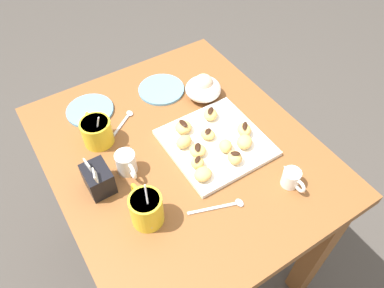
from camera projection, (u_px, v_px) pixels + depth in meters
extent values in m
plane|color=#423D38|center=(184.00, 250.00, 1.74)|extent=(8.00, 8.00, 0.00)
cube|color=brown|center=(181.00, 152.00, 1.18)|extent=(0.93, 0.79, 0.04)
cube|color=brown|center=(317.00, 250.00, 1.36)|extent=(0.07, 0.07, 0.72)
cube|color=brown|center=(198.00, 118.00, 1.80)|extent=(0.07, 0.07, 0.72)
cube|color=brown|center=(67.00, 179.00, 1.57)|extent=(0.07, 0.07, 0.72)
cube|color=white|center=(216.00, 143.00, 1.17)|extent=(0.30, 0.30, 0.02)
cylinder|color=yellow|center=(147.00, 210.00, 0.96)|extent=(0.09, 0.09, 0.10)
torus|color=yellow|center=(137.00, 194.00, 0.99)|extent=(0.06, 0.01, 0.06)
cylinder|color=black|center=(145.00, 201.00, 0.93)|extent=(0.08, 0.08, 0.01)
cylinder|color=silver|center=(148.00, 207.00, 0.92)|extent=(0.05, 0.02, 0.13)
cylinder|color=yellow|center=(97.00, 132.00, 1.15)|extent=(0.10, 0.10, 0.09)
torus|color=yellow|center=(90.00, 120.00, 1.18)|extent=(0.06, 0.01, 0.06)
cylinder|color=black|center=(95.00, 124.00, 1.12)|extent=(0.08, 0.08, 0.01)
cylinder|color=silver|center=(97.00, 129.00, 1.11)|extent=(0.04, 0.02, 0.11)
cylinder|color=white|center=(126.00, 163.00, 1.08)|extent=(0.06, 0.06, 0.07)
cone|color=white|center=(121.00, 151.00, 1.08)|extent=(0.02, 0.02, 0.02)
torus|color=white|center=(132.00, 171.00, 1.06)|extent=(0.05, 0.01, 0.05)
cylinder|color=white|center=(125.00, 156.00, 1.06)|extent=(0.05, 0.05, 0.01)
cube|color=black|center=(99.00, 180.00, 1.04)|extent=(0.09, 0.07, 0.08)
cube|color=white|center=(95.00, 176.00, 0.98)|extent=(0.04, 0.02, 0.03)
cube|color=white|center=(88.00, 165.00, 1.00)|extent=(0.04, 0.01, 0.03)
ellipsoid|color=white|center=(203.00, 89.00, 1.29)|extent=(0.13, 0.13, 0.07)
sphere|color=beige|center=(203.00, 84.00, 1.28)|extent=(0.07, 0.07, 0.07)
ellipsoid|color=green|center=(201.00, 77.00, 1.27)|extent=(0.03, 0.03, 0.01)
cylinder|color=white|center=(291.00, 178.00, 1.06)|extent=(0.05, 0.05, 0.05)
cone|color=white|center=(286.00, 168.00, 1.06)|extent=(0.02, 0.02, 0.02)
torus|color=white|center=(300.00, 186.00, 1.03)|extent=(0.04, 0.01, 0.04)
cylinder|color=black|center=(292.00, 174.00, 1.04)|extent=(0.04, 0.04, 0.01)
cylinder|color=#66A8DB|center=(90.00, 110.00, 1.27)|extent=(0.16, 0.16, 0.01)
cylinder|color=#66A8DB|center=(161.00, 89.00, 1.34)|extent=(0.17, 0.17, 0.01)
cube|color=silver|center=(119.00, 128.00, 1.21)|extent=(0.09, 0.13, 0.00)
ellipsoid|color=silver|center=(130.00, 113.00, 1.26)|extent=(0.03, 0.02, 0.01)
cube|color=silver|center=(214.00, 208.00, 1.02)|extent=(0.06, 0.14, 0.00)
ellipsoid|color=silver|center=(239.00, 203.00, 1.03)|extent=(0.03, 0.02, 0.01)
ellipsoid|color=#E5B260|center=(244.00, 130.00, 1.17)|extent=(0.06, 0.06, 0.03)
ellipsoid|color=black|center=(245.00, 126.00, 1.15)|extent=(0.04, 0.04, 0.00)
ellipsoid|color=#E5B260|center=(199.00, 162.00, 1.09)|extent=(0.06, 0.06, 0.03)
ellipsoid|color=black|center=(199.00, 159.00, 1.07)|extent=(0.03, 0.03, 0.00)
ellipsoid|color=#E5B260|center=(225.00, 146.00, 1.13)|extent=(0.06, 0.06, 0.03)
ellipsoid|color=#E5B260|center=(183.00, 127.00, 1.18)|extent=(0.06, 0.07, 0.03)
ellipsoid|color=black|center=(183.00, 123.00, 1.16)|extent=(0.04, 0.02, 0.00)
ellipsoid|color=#E5B260|center=(208.00, 135.00, 1.16)|extent=(0.06, 0.06, 0.03)
ellipsoid|color=black|center=(208.00, 131.00, 1.15)|extent=(0.03, 0.03, 0.00)
ellipsoid|color=#E5B260|center=(235.00, 158.00, 1.09)|extent=(0.06, 0.05, 0.04)
ellipsoid|color=black|center=(235.00, 153.00, 1.08)|extent=(0.03, 0.03, 0.00)
ellipsoid|color=#E5B260|center=(184.00, 142.00, 1.14)|extent=(0.05, 0.06, 0.03)
ellipsoid|color=#E5B260|center=(210.00, 114.00, 1.22)|extent=(0.07, 0.07, 0.03)
ellipsoid|color=black|center=(211.00, 111.00, 1.20)|extent=(0.04, 0.04, 0.00)
ellipsoid|color=#E5B260|center=(203.00, 174.00, 1.06)|extent=(0.06, 0.06, 0.03)
ellipsoid|color=#E5B260|center=(198.00, 150.00, 1.12)|extent=(0.07, 0.07, 0.03)
ellipsoid|color=black|center=(198.00, 147.00, 1.10)|extent=(0.04, 0.04, 0.00)
ellipsoid|color=#E5B260|center=(244.00, 142.00, 1.14)|extent=(0.07, 0.07, 0.04)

